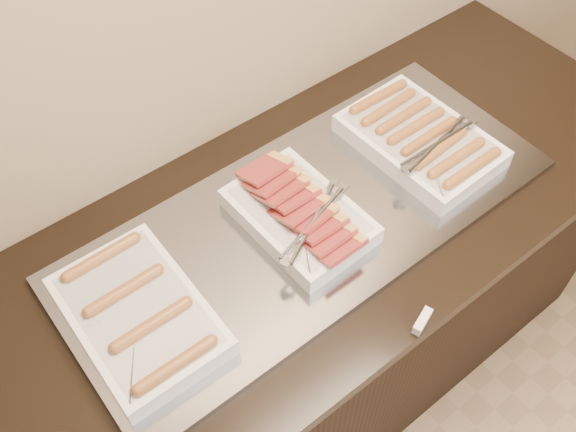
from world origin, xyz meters
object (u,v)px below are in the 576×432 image
object	(u,v)px
warming_tray	(310,218)
dish_center	(300,215)
counter	(298,319)
dish_left	(139,315)
dish_right	(421,139)

from	to	relation	value
warming_tray	dish_center	distance (m)	0.06
counter	dish_center	size ratio (longest dim) A/B	5.85
dish_left	dish_right	world-z (taller)	dish_right
dish_right	counter	bearing A→B (deg)	177.77
dish_center	counter	bearing A→B (deg)	36.80
warming_tray	dish_right	distance (m)	0.36
dish_center	dish_right	size ratio (longest dim) A/B	0.90
dish_left	dish_right	xyz separation A→B (m)	(0.82, -0.00, 0.00)
counter	warming_tray	distance (m)	0.46
dish_center	dish_right	world-z (taller)	dish_center
counter	dish_left	distance (m)	0.65
dish_center	warming_tray	bearing A→B (deg)	5.59
warming_tray	dish_left	xyz separation A→B (m)	(-0.45, 0.00, 0.04)
counter	warming_tray	bearing A→B (deg)	0.00
warming_tray	dish_right	bearing A→B (deg)	-0.56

